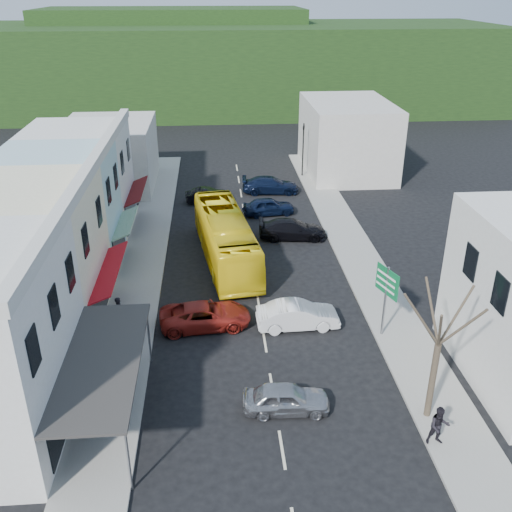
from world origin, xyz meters
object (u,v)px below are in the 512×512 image
at_px(pedestrian_right, 439,427).
at_px(traffic_signal, 303,151).
at_px(car_silver, 286,398).
at_px(pedestrian_left, 120,311).
at_px(car_red, 205,315).
at_px(car_white, 298,316).
at_px(bus, 226,240).
at_px(street_tree, 438,345).
at_px(direction_sign, 385,303).

height_order(pedestrian_right, traffic_signal, traffic_signal).
height_order(car_silver, pedestrian_left, pedestrian_left).
bearing_deg(car_red, car_white, -100.02).
height_order(bus, street_tree, street_tree).
height_order(car_silver, pedestrian_right, pedestrian_right).
bearing_deg(car_white, traffic_signal, -11.13).
xyz_separation_m(pedestrian_left, traffic_signal, (14.26, 26.39, 1.66)).
xyz_separation_m(direction_sign, street_tree, (0.24, -6.48, 1.75)).
xyz_separation_m(pedestrian_right, street_tree, (0.21, 1.72, 2.87)).
relative_size(car_red, pedestrian_right, 2.71).
bearing_deg(car_silver, car_red, 28.77).
relative_size(bus, car_white, 2.64).
xyz_separation_m(car_red, traffic_signal, (9.52, 26.76, 1.96)).
bearing_deg(car_white, bus, 20.81).
bearing_deg(street_tree, direction_sign, 92.11).
bearing_deg(car_white, street_tree, -150.88).
relative_size(car_silver, street_tree, 0.57).
bearing_deg(bus, traffic_signal, 58.22).
bearing_deg(street_tree, traffic_signal, 90.48).
bearing_deg(pedestrian_right, pedestrian_left, 145.91).
bearing_deg(direction_sign, street_tree, -106.86).
height_order(car_white, car_red, same).
bearing_deg(direction_sign, traffic_signal, 71.15).
distance_m(pedestrian_left, pedestrian_right, 17.67).
xyz_separation_m(car_white, traffic_signal, (4.39, 27.23, 1.96)).
bearing_deg(car_silver, pedestrian_right, -111.59).
bearing_deg(direction_sign, car_red, 150.66).
xyz_separation_m(car_silver, direction_sign, (5.95, 5.55, 1.41)).
height_order(car_red, pedestrian_right, pedestrian_right).
bearing_deg(bus, pedestrian_right, -73.85).
xyz_separation_m(car_red, street_tree, (9.81, -8.23, 3.17)).
height_order(car_silver, street_tree, street_tree).
relative_size(car_red, direction_sign, 1.09).
bearing_deg(traffic_signal, car_white, 100.84).
relative_size(car_silver, pedestrian_left, 2.59).
bearing_deg(traffic_signal, car_silver, 100.18).
xyz_separation_m(car_white, pedestrian_right, (4.47, -9.48, 0.30)).
xyz_separation_m(street_tree, traffic_signal, (-0.29, 34.99, -1.21)).
bearing_deg(car_silver, street_tree, -96.22).
bearing_deg(traffic_signal, bus, 86.14).
xyz_separation_m(car_white, street_tree, (4.68, -7.76, 3.17)).
bearing_deg(street_tree, pedestrian_right, -96.86).
xyz_separation_m(car_red, direction_sign, (9.57, -1.75, 1.41)).
distance_m(direction_sign, street_tree, 6.72).
xyz_separation_m(car_red, pedestrian_left, (-4.74, 0.36, 0.30)).
height_order(direction_sign, street_tree, street_tree).
relative_size(car_silver, direction_sign, 1.04).
distance_m(bus, traffic_signal, 20.10).
bearing_deg(car_white, car_red, 82.72).
relative_size(car_white, pedestrian_left, 2.59).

